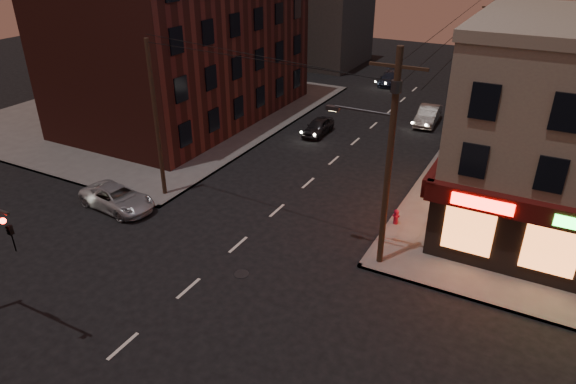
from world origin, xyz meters
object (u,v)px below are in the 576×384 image
Objects in this scene: sedan_near at (318,127)px; fire_hydrant at (396,216)px; suv_cross at (117,198)px; sedan_far at (389,78)px; sedan_mid at (428,115)px.

fire_hydrant is (9.50, -10.55, -0.01)m from sedan_near.
suv_cross is 1.10× the size of sedan_far.
suv_cross is 5.51× the size of fire_hydrant.
sedan_mid is (6.81, 6.40, 0.10)m from sedan_near.
sedan_mid is (11.79, 22.46, 0.07)m from suv_cross.
suv_cross is 1.07× the size of sedan_mid.
sedan_far is (-6.57, 10.09, -0.11)m from sedan_mid.
suv_cross is 15.49m from fire_hydrant.
fire_hydrant is at bearing -49.04° from sedan_near.
sedan_far reaches higher than fire_hydrant.
suv_cross reaches higher than sedan_near.
sedan_near is 9.35m from sedan_mid.
sedan_near is 0.83× the size of sedan_mid.
suv_cross is at bearing -105.74° from sedan_far.
sedan_far is at bearing -2.80° from suv_cross.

